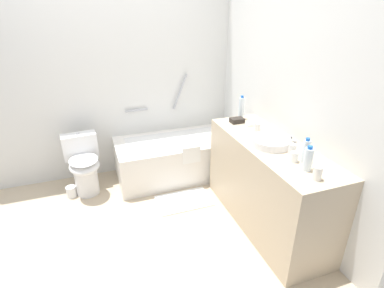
{
  "coord_description": "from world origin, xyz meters",
  "views": [
    {
      "loc": [
        -0.26,
        -2.42,
        2.03
      ],
      "look_at": [
        0.67,
        0.18,
        0.74
      ],
      "focal_mm": 28.09,
      "sensor_mm": 36.0,
      "label": 1
    }
  ],
  "objects_px": {
    "drinking_glass_2": "(292,149)",
    "toilet": "(84,165)",
    "water_bottle_0": "(308,159)",
    "sink_faucet": "(290,139)",
    "water_bottle_1": "(241,108)",
    "soap_dish": "(250,125)",
    "bath_mat": "(184,201)",
    "bathtub": "(177,156)",
    "drinking_glass_1": "(317,173)",
    "drinking_glass_3": "(257,127)",
    "toilet_paper_roll": "(71,192)",
    "sink_basin": "(271,142)",
    "drinking_glass_0": "(294,157)",
    "water_bottle_2": "(306,151)",
    "amenity_basket": "(237,120)"
  },
  "relations": [
    {
      "from": "water_bottle_2",
      "to": "drinking_glass_1",
      "type": "bearing_deg",
      "value": -110.11
    },
    {
      "from": "sink_basin",
      "to": "drinking_glass_2",
      "type": "relative_size",
      "value": 3.75
    },
    {
      "from": "sink_basin",
      "to": "drinking_glass_0",
      "type": "bearing_deg",
      "value": -90.02
    },
    {
      "from": "bath_mat",
      "to": "water_bottle_2",
      "type": "bearing_deg",
      "value": -54.48
    },
    {
      "from": "bathtub",
      "to": "toilet_paper_roll",
      "type": "distance_m",
      "value": 1.32
    },
    {
      "from": "drinking_glass_3",
      "to": "sink_basin",
      "type": "bearing_deg",
      "value": -99.27
    },
    {
      "from": "sink_faucet",
      "to": "drinking_glass_2",
      "type": "distance_m",
      "value": 0.26
    },
    {
      "from": "sink_faucet",
      "to": "toilet",
      "type": "bearing_deg",
      "value": 146.95
    },
    {
      "from": "drinking_glass_2",
      "to": "bath_mat",
      "type": "height_order",
      "value": "drinking_glass_2"
    },
    {
      "from": "sink_faucet",
      "to": "soap_dish",
      "type": "xyz_separation_m",
      "value": [
        -0.13,
        0.49,
        -0.02
      ]
    },
    {
      "from": "bathtub",
      "to": "drinking_glass_0",
      "type": "height_order",
      "value": "bathtub"
    },
    {
      "from": "bathtub",
      "to": "sink_basin",
      "type": "height_order",
      "value": "bathtub"
    },
    {
      "from": "sink_faucet",
      "to": "drinking_glass_1",
      "type": "distance_m",
      "value": 0.65
    },
    {
      "from": "sink_faucet",
      "to": "bath_mat",
      "type": "height_order",
      "value": "sink_faucet"
    },
    {
      "from": "sink_faucet",
      "to": "drinking_glass_2",
      "type": "height_order",
      "value": "drinking_glass_2"
    },
    {
      "from": "toilet",
      "to": "toilet_paper_roll",
      "type": "height_order",
      "value": "toilet"
    },
    {
      "from": "water_bottle_1",
      "to": "drinking_glass_1",
      "type": "relative_size",
      "value": 2.55
    },
    {
      "from": "water_bottle_0",
      "to": "soap_dish",
      "type": "bearing_deg",
      "value": 86.14
    },
    {
      "from": "amenity_basket",
      "to": "bath_mat",
      "type": "distance_m",
      "value": 1.08
    },
    {
      "from": "toilet",
      "to": "bath_mat",
      "type": "bearing_deg",
      "value": 55.03
    },
    {
      "from": "water_bottle_1",
      "to": "toilet_paper_roll",
      "type": "height_order",
      "value": "water_bottle_1"
    },
    {
      "from": "sink_faucet",
      "to": "drinking_glass_0",
      "type": "height_order",
      "value": "drinking_glass_0"
    },
    {
      "from": "drinking_glass_1",
      "to": "bath_mat",
      "type": "xyz_separation_m",
      "value": [
        -0.61,
        1.24,
        -0.92
      ]
    },
    {
      "from": "soap_dish",
      "to": "bath_mat",
      "type": "height_order",
      "value": "soap_dish"
    },
    {
      "from": "bath_mat",
      "to": "drinking_glass_1",
      "type": "bearing_deg",
      "value": -63.7
    },
    {
      "from": "toilet",
      "to": "drinking_glass_0",
      "type": "distance_m",
      "value": 2.32
    },
    {
      "from": "drinking_glass_2",
      "to": "toilet",
      "type": "bearing_deg",
      "value": 140.21
    },
    {
      "from": "water_bottle_1",
      "to": "drinking_glass_3",
      "type": "bearing_deg",
      "value": -93.22
    },
    {
      "from": "sink_faucet",
      "to": "drinking_glass_0",
      "type": "relative_size",
      "value": 1.83
    },
    {
      "from": "water_bottle_0",
      "to": "water_bottle_2",
      "type": "relative_size",
      "value": 0.97
    },
    {
      "from": "water_bottle_0",
      "to": "sink_faucet",
      "type": "bearing_deg",
      "value": 67.47
    },
    {
      "from": "drinking_glass_1",
      "to": "drinking_glass_3",
      "type": "relative_size",
      "value": 1.19
    },
    {
      "from": "toilet",
      "to": "bath_mat",
      "type": "relative_size",
      "value": 1.15
    },
    {
      "from": "water_bottle_2",
      "to": "toilet",
      "type": "bearing_deg",
      "value": 137.66
    },
    {
      "from": "water_bottle_0",
      "to": "sink_basin",
      "type": "bearing_deg",
      "value": 90.61
    },
    {
      "from": "water_bottle_0",
      "to": "drinking_glass_0",
      "type": "height_order",
      "value": "water_bottle_0"
    },
    {
      "from": "sink_basin",
      "to": "sink_faucet",
      "type": "xyz_separation_m",
      "value": [
        0.2,
        0.0,
        -0.01
      ]
    },
    {
      "from": "toilet",
      "to": "drinking_glass_3",
      "type": "relative_size",
      "value": 8.05
    },
    {
      "from": "soap_dish",
      "to": "bath_mat",
      "type": "bearing_deg",
      "value": 169.34
    },
    {
      "from": "water_bottle_2",
      "to": "drinking_glass_3",
      "type": "xyz_separation_m",
      "value": [
        -0.02,
        0.69,
        -0.05
      ]
    },
    {
      "from": "bath_mat",
      "to": "water_bottle_1",
      "type": "bearing_deg",
      "value": 7.08
    },
    {
      "from": "sink_faucet",
      "to": "water_bottle_0",
      "type": "xyz_separation_m",
      "value": [
        -0.2,
        -0.48,
        0.07
      ]
    },
    {
      "from": "bath_mat",
      "to": "sink_faucet",
      "type": "bearing_deg",
      "value": -36.74
    },
    {
      "from": "sink_basin",
      "to": "water_bottle_0",
      "type": "height_order",
      "value": "water_bottle_0"
    },
    {
      "from": "bathtub",
      "to": "bath_mat",
      "type": "xyz_separation_m",
      "value": [
        -0.1,
        -0.6,
        -0.26
      ]
    },
    {
      "from": "sink_faucet",
      "to": "toilet_paper_roll",
      "type": "height_order",
      "value": "sink_faucet"
    },
    {
      "from": "water_bottle_0",
      "to": "drinking_glass_3",
      "type": "xyz_separation_m",
      "value": [
        0.05,
        0.81,
        -0.05
      ]
    },
    {
      "from": "water_bottle_2",
      "to": "sink_faucet",
      "type": "bearing_deg",
      "value": 70.73
    },
    {
      "from": "toilet",
      "to": "sink_faucet",
      "type": "bearing_deg",
      "value": 51.77
    },
    {
      "from": "water_bottle_1",
      "to": "soap_dish",
      "type": "bearing_deg",
      "value": -91.16
    }
  ]
}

